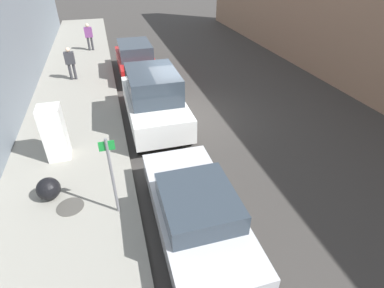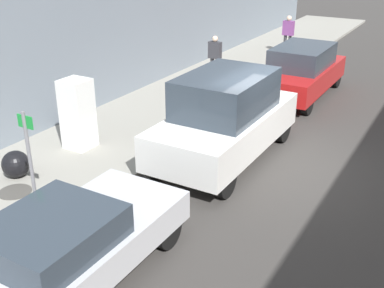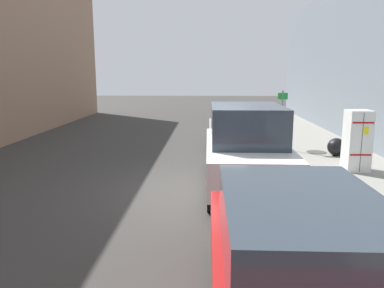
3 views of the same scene
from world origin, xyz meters
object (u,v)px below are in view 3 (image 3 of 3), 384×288
parked_van_white (246,147)px  parked_suv_red (299,271)px  trash_bag (336,147)px  fire_hydrant (267,127)px  street_sign_post (282,117)px  discarded_refrigerator (357,141)px  parked_sedan_silver (232,129)px

parked_van_white → parked_suv_red: bearing=90.0°
trash_bag → parked_suv_red: parked_suv_red is taller
fire_hydrant → trash_bag: bearing=112.9°
street_sign_post → fire_hydrant: 3.28m
discarded_refrigerator → fire_hydrant: size_ratio=2.28×
trash_bag → fire_hydrant: bearing=-67.1°
street_sign_post → parked_sedan_silver: street_sign_post is taller
trash_bag → parked_sedan_silver: (3.51, -2.11, 0.29)m
discarded_refrigerator → parked_van_white: size_ratio=0.38×
discarded_refrigerator → trash_bag: bearing=-93.1°
street_sign_post → fire_hydrant: (0.03, -3.17, -0.85)m
trash_bag → parked_van_white: bearing=44.8°
street_sign_post → trash_bag: size_ratio=3.56×
trash_bag → parked_suv_red: size_ratio=0.14×
street_sign_post → discarded_refrigerator: bearing=118.6°
trash_bag → parked_van_white: size_ratio=0.13×
parked_suv_red → street_sign_post: bearing=-99.8°
discarded_refrigerator → parked_suv_red: bearing=64.9°
street_sign_post → parked_van_white: bearing=68.5°
parked_sedan_silver → parked_suv_red: 11.37m
parked_van_white → parked_sedan_silver: bearing=-90.0°
street_sign_post → parked_van_white: size_ratio=0.47×
street_sign_post → parked_van_white: (1.77, 4.50, -0.29)m
trash_bag → parked_sedan_silver: size_ratio=0.14×
trash_bag → street_sign_post: bearing=-30.1°
parked_sedan_silver → parked_van_white: parked_van_white is taller
parked_sedan_silver → trash_bag: bearing=149.1°
fire_hydrant → parked_van_white: 7.88m
fire_hydrant → discarded_refrigerator: bearing=105.1°
discarded_refrigerator → street_sign_post: (1.63, -3.00, 0.35)m
street_sign_post → fire_hydrant: street_sign_post is taller
parked_van_white → trash_bag: bearing=-135.2°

